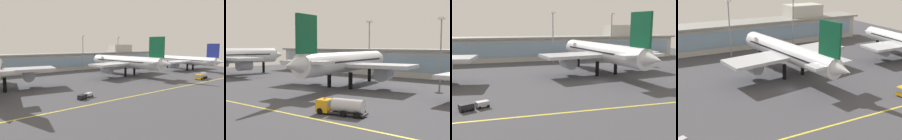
% 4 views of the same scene
% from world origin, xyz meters
% --- Properties ---
extents(ground_plane, '(180.00, 180.00, 0.00)m').
position_xyz_m(ground_plane, '(0.00, 0.00, 0.00)').
color(ground_plane, '#424247').
extents(taxiway_centreline_stripe, '(144.00, 0.50, 0.01)m').
position_xyz_m(taxiway_centreline_stripe, '(0.00, -22.00, 0.01)').
color(taxiway_centreline_stripe, yellow).
rests_on(taxiway_centreline_stripe, ground).
extents(terminal_building, '(120.00, 14.00, 15.69)m').
position_xyz_m(terminal_building, '(2.10, 51.94, 5.76)').
color(terminal_building, beige).
rests_on(terminal_building, ground).
extents(airliner_near_right, '(40.75, 51.83, 19.17)m').
position_xyz_m(airliner_near_right, '(5.59, 11.75, 7.01)').
color(airliner_near_right, black).
rests_on(airliner_near_right, ground).
extents(apron_light_mast_west, '(1.80, 1.80, 20.83)m').
position_xyz_m(apron_light_mast_west, '(22.56, 39.81, 13.90)').
color(apron_light_mast_west, gray).
rests_on(apron_light_mast_west, ground).
extents(apron_light_mast_centre, '(1.80, 1.80, 21.01)m').
position_xyz_m(apron_light_mast_centre, '(-4.15, 38.81, 14.00)').
color(apron_light_mast_centre, gray).
rests_on(apron_light_mast_centre, ground).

